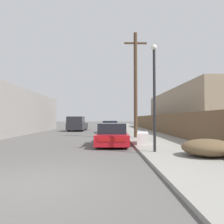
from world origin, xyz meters
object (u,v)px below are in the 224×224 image
at_px(brush_pile, 207,148).
at_px(street_lamp, 154,89).
at_px(utility_pole, 136,83).
at_px(pickup_truck, 77,124).
at_px(parked_sports_car_red, 112,135).
at_px(discarded_fridge, 143,138).
at_px(car_parked_mid, 110,127).

bearing_deg(brush_pile, street_lamp, 148.68).
bearing_deg(utility_pole, pickup_truck, 120.77).
distance_m(parked_sports_car_red, utility_pole, 5.52).
xyz_separation_m(discarded_fridge, street_lamp, (0.04, -2.88, 2.45)).
bearing_deg(parked_sports_car_red, brush_pile, -48.51).
height_order(parked_sports_car_red, utility_pole, utility_pole).
relative_size(discarded_fridge, pickup_truck, 0.31).
xyz_separation_m(parked_sports_car_red, street_lamp, (1.83, -3.27, 2.31)).
xyz_separation_m(parked_sports_car_red, pickup_truck, (-4.27, 13.90, 0.32)).
distance_m(parked_sports_car_red, street_lamp, 4.40).
relative_size(discarded_fridge, street_lamp, 0.36).
relative_size(parked_sports_car_red, car_parked_mid, 1.07).
xyz_separation_m(car_parked_mid, street_lamp, (1.90, -13.57, 2.28)).
bearing_deg(discarded_fridge, street_lamp, -79.51).
height_order(street_lamp, brush_pile, street_lamp).
height_order(parked_sports_car_red, brush_pile, parked_sports_car_red).
height_order(utility_pole, street_lamp, utility_pole).
relative_size(pickup_truck, street_lamp, 1.16).
relative_size(car_parked_mid, pickup_truck, 0.77).
bearing_deg(street_lamp, brush_pile, -31.32).
bearing_deg(car_parked_mid, utility_pole, -74.65).
bearing_deg(street_lamp, utility_pole, 89.19).
height_order(discarded_fridge, pickup_truck, pickup_truck).
height_order(utility_pole, brush_pile, utility_pole).
distance_m(car_parked_mid, street_lamp, 13.89).
relative_size(utility_pole, street_lamp, 1.72).
xyz_separation_m(pickup_truck, brush_pile, (7.91, -18.28, -0.46)).
bearing_deg(brush_pile, utility_pole, 102.30).
bearing_deg(parked_sports_car_red, utility_pole, 62.98).
bearing_deg(brush_pile, discarded_fridge, 114.91).
distance_m(discarded_fridge, utility_pole, 5.55).
bearing_deg(pickup_truck, parked_sports_car_red, 108.43).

